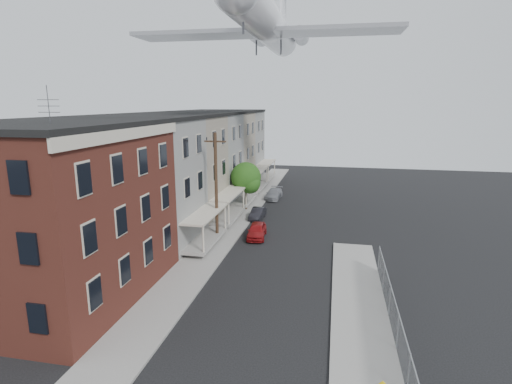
{
  "coord_description": "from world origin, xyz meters",
  "views": [
    {
      "loc": [
        3.84,
        -12.49,
        11.32
      ],
      "look_at": [
        -0.38,
        8.5,
        6.51
      ],
      "focal_mm": 28.0,
      "sensor_mm": 36.0,
      "label": 1
    }
  ],
  "objects_px": {
    "car_mid": "(258,213)",
    "airplane": "(268,25)",
    "utility_pole": "(216,186)",
    "street_tree": "(247,179)",
    "car_far": "(274,194)",
    "car_near": "(257,231)"
  },
  "relations": [
    {
      "from": "utility_pole",
      "to": "airplane",
      "type": "xyz_separation_m",
      "value": [
        2.51,
        9.87,
        13.92
      ]
    },
    {
      "from": "street_tree",
      "to": "utility_pole",
      "type": "bearing_deg",
      "value": -91.89
    },
    {
      "from": "utility_pole",
      "to": "car_mid",
      "type": "xyz_separation_m",
      "value": [
        2.07,
        6.97,
        -4.13
      ]
    },
    {
      "from": "utility_pole",
      "to": "car_near",
      "type": "height_order",
      "value": "utility_pole"
    },
    {
      "from": "car_near",
      "to": "airplane",
      "type": "distance_m",
      "value": 19.86
    },
    {
      "from": "car_mid",
      "to": "airplane",
      "type": "xyz_separation_m",
      "value": [
        0.44,
        2.89,
        18.04
      ]
    },
    {
      "from": "car_near",
      "to": "car_mid",
      "type": "height_order",
      "value": "car_near"
    },
    {
      "from": "street_tree",
      "to": "car_near",
      "type": "xyz_separation_m",
      "value": [
        2.77,
        -8.51,
        -2.82
      ]
    },
    {
      "from": "car_far",
      "to": "utility_pole",
      "type": "bearing_deg",
      "value": -95.38
    },
    {
      "from": "car_far",
      "to": "airplane",
      "type": "distance_m",
      "value": 18.91
    },
    {
      "from": "utility_pole",
      "to": "car_far",
      "type": "relative_size",
      "value": 2.18
    },
    {
      "from": "car_mid",
      "to": "airplane",
      "type": "relative_size",
      "value": 0.12
    },
    {
      "from": "car_near",
      "to": "car_mid",
      "type": "xyz_separation_m",
      "value": [
        -1.02,
        5.56,
        -0.08
      ]
    },
    {
      "from": "car_mid",
      "to": "utility_pole",
      "type": "bearing_deg",
      "value": -104.39
    },
    {
      "from": "street_tree",
      "to": "airplane",
      "type": "height_order",
      "value": "airplane"
    },
    {
      "from": "utility_pole",
      "to": "street_tree",
      "type": "xyz_separation_m",
      "value": [
        0.33,
        9.92,
        -1.22
      ]
    },
    {
      "from": "utility_pole",
      "to": "car_far",
      "type": "bearing_deg",
      "value": 81.54
    },
    {
      "from": "airplane",
      "to": "car_near",
      "type": "bearing_deg",
      "value": -86.03
    },
    {
      "from": "street_tree",
      "to": "airplane",
      "type": "relative_size",
      "value": 0.19
    },
    {
      "from": "airplane",
      "to": "car_far",
      "type": "bearing_deg",
      "value": 91.72
    },
    {
      "from": "utility_pole",
      "to": "car_far",
      "type": "height_order",
      "value": "utility_pole"
    },
    {
      "from": "utility_pole",
      "to": "street_tree",
      "type": "bearing_deg",
      "value": 88.11
    }
  ]
}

